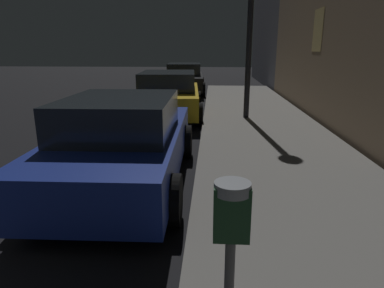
% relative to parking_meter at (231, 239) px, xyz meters
% --- Properties ---
extents(parking_meter, '(0.19, 0.19, 1.34)m').
position_rel_parking_meter_xyz_m(parking_meter, '(0.00, 0.00, 0.00)').
color(parking_meter, '#59595B').
rests_on(parking_meter, sidewalk).
extents(car_blue, '(2.10, 4.41, 1.43)m').
position_rel_parking_meter_xyz_m(car_blue, '(-1.52, 3.53, -0.46)').
color(car_blue, navy).
rests_on(car_blue, ground).
extents(car_yellow_cab, '(2.31, 4.41, 1.43)m').
position_rel_parking_meter_xyz_m(car_yellow_cab, '(-1.52, 9.14, -0.44)').
color(car_yellow_cab, gold).
rests_on(car_yellow_cab, ground).
extents(car_black, '(2.18, 4.63, 1.43)m').
position_rel_parking_meter_xyz_m(car_black, '(-1.52, 15.29, -0.45)').
color(car_black, black).
rests_on(car_black, ground).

